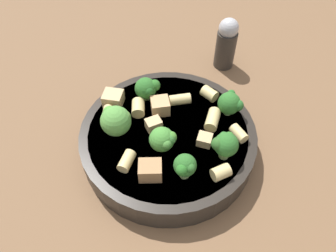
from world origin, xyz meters
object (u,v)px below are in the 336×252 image
object	(u,v)px
rigatoni_1	(180,99)
chicken_chunk_2	(160,106)
broccoli_floret_4	(116,120)
rigatoni_6	(239,133)
broccoli_floret_2	(163,140)
chicken_chunk_3	(150,170)
rigatoni_4	(213,119)
broccoli_floret_1	(185,166)
broccoli_floret_0	(149,88)
pasta_bowl	(168,138)
chicken_chunk_0	(154,124)
pepper_shaker	(226,43)
rigatoni_3	(127,161)
rigatoni_0	(209,94)
chicken_chunk_4	(205,140)
broccoli_floret_5	(225,144)
broccoli_floret_3	(230,103)
chicken_chunk_1	(113,99)
rigatoni_5	(221,172)
rigatoni_7	(138,108)
rigatoni_2	(107,115)

from	to	relation	value
rigatoni_1	chicken_chunk_2	size ratio (longest dim) A/B	1.22
broccoli_floret_4	rigatoni_6	distance (m)	0.15
broccoli_floret_2	chicken_chunk_3	size ratio (longest dim) A/B	1.33
rigatoni_4	broccoli_floret_1	bearing A→B (deg)	-143.44
broccoli_floret_0	rigatoni_1	xyz separation A→B (m)	(0.03, -0.03, -0.01)
pasta_bowl	chicken_chunk_0	size ratio (longest dim) A/B	11.89
broccoli_floret_2	pepper_shaker	size ratio (longest dim) A/B	0.40
rigatoni_3	rigatoni_0	bearing A→B (deg)	18.92
rigatoni_4	chicken_chunk_4	xyz separation A→B (m)	(-0.02, -0.02, -0.00)
pasta_bowl	rigatoni_1	world-z (taller)	rigatoni_1
broccoli_floret_1	rigatoni_4	xyz separation A→B (m)	(0.07, 0.05, -0.01)
broccoli_floret_5	rigatoni_0	world-z (taller)	broccoli_floret_5
pasta_bowl	pepper_shaker	distance (m)	0.20
rigatoni_3	pasta_bowl	bearing A→B (deg)	19.01
broccoli_floret_4	chicken_chunk_0	distance (m)	0.05
broccoli_floret_3	chicken_chunk_0	size ratio (longest dim) A/B	1.75
rigatoni_3	chicken_chunk_1	bearing A→B (deg)	77.34
broccoli_floret_0	chicken_chunk_0	size ratio (longest dim) A/B	1.78
rigatoni_3	pepper_shaker	distance (m)	0.26
pasta_bowl	chicken_chunk_4	distance (m)	0.05
broccoli_floret_3	chicken_chunk_4	xyz separation A→B (m)	(-0.05, -0.03, -0.01)
rigatoni_3	pepper_shaker	size ratio (longest dim) A/B	0.29
rigatoni_5	chicken_chunk_4	size ratio (longest dim) A/B	1.18
rigatoni_0	rigatoni_3	xyz separation A→B (m)	(-0.14, -0.05, -0.00)
broccoli_floret_2	broccoli_floret_4	bearing A→B (deg)	128.72
pasta_bowl	broccoli_floret_1	bearing A→B (deg)	-101.62
rigatoni_0	rigatoni_7	world-z (taller)	same
rigatoni_6	chicken_chunk_1	bearing A→B (deg)	133.00
chicken_chunk_2	broccoli_floret_5	bearing A→B (deg)	-71.04
rigatoni_3	chicken_chunk_0	size ratio (longest dim) A/B	1.32
broccoli_floret_2	broccoli_floret_1	bearing A→B (deg)	-84.69
rigatoni_1	rigatoni_6	xyz separation A→B (m)	(0.04, -0.08, -0.00)
chicken_chunk_2	chicken_chunk_3	xyz separation A→B (m)	(-0.05, -0.08, 0.00)
pepper_shaker	broccoli_floret_1	bearing A→B (deg)	-134.52
broccoli_floret_0	chicken_chunk_2	distance (m)	0.03
broccoli_floret_4	chicken_chunk_2	world-z (taller)	broccoli_floret_4
pasta_bowl	rigatoni_5	size ratio (longest dim) A/B	11.07
broccoli_floret_5	chicken_chunk_4	size ratio (longest dim) A/B	2.18
rigatoni_0	rigatoni_7	xyz separation A→B (m)	(-0.10, 0.02, 0.00)
broccoli_floret_0	rigatoni_3	bearing A→B (deg)	-128.75
rigatoni_5	chicken_chunk_2	world-z (taller)	chicken_chunk_2
rigatoni_2	chicken_chunk_4	distance (m)	0.13
broccoli_floret_3	broccoli_floret_0	bearing A→B (deg)	138.20
broccoli_floret_2	rigatoni_3	size ratio (longest dim) A/B	1.39
chicken_chunk_4	rigatoni_1	bearing A→B (deg)	85.74
chicken_chunk_3	chicken_chunk_4	distance (m)	0.08
chicken_chunk_0	chicken_chunk_1	world-z (taller)	chicken_chunk_1
broccoli_floret_2	rigatoni_2	world-z (taller)	broccoli_floret_2
chicken_chunk_2	chicken_chunk_4	bearing A→B (deg)	-71.32
broccoli_floret_1	pepper_shaker	world-z (taller)	pepper_shaker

